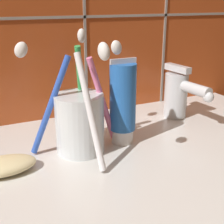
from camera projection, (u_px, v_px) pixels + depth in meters
sink_counter at (121, 158)px, 48.02cm from camera, size 72.67×39.24×2.00cm
toothbrush_cup at (80, 119)px, 46.68cm from camera, size 16.22×15.18×18.11cm
toothpaste_tube at (123, 102)px, 49.07cm from camera, size 4.37×4.16×13.76cm
sink_faucet at (179, 93)px, 60.20cm from camera, size 4.48×12.12×10.35cm
soap_bar at (3, 166)px, 41.76cm from camera, size 8.83×5.07×2.06cm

